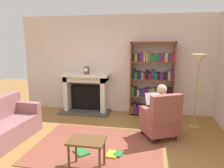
# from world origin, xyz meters

# --- Properties ---
(ground) EXTENTS (14.00, 14.00, 0.00)m
(ground) POSITION_xyz_m (0.00, 0.00, 0.00)
(ground) COLOR olive
(back_wall) EXTENTS (5.60, 0.10, 2.70)m
(back_wall) POSITION_xyz_m (0.00, 2.55, 1.35)
(back_wall) COLOR beige
(back_wall) RESTS_ON ground
(area_rug) EXTENTS (2.40, 1.80, 0.01)m
(area_rug) POSITION_xyz_m (0.00, 0.30, 0.01)
(area_rug) COLOR brown
(area_rug) RESTS_ON ground
(fireplace) EXTENTS (1.39, 0.64, 1.10)m
(fireplace) POSITION_xyz_m (-0.86, 2.30, 0.58)
(fireplace) COLOR #4C4742
(fireplace) RESTS_ON ground
(mantel_clock) EXTENTS (0.14, 0.14, 0.21)m
(mantel_clock) POSITION_xyz_m (-0.80, 2.20, 1.21)
(mantel_clock) COLOR brown
(mantel_clock) RESTS_ON fireplace
(bookshelf) EXTENTS (1.16, 0.32, 1.98)m
(bookshelf) POSITION_xyz_m (0.97, 2.33, 0.96)
(bookshelf) COLOR brown
(bookshelf) RESTS_ON ground
(armchair_reading) EXTENTS (0.86, 0.85, 0.97)m
(armchair_reading) POSITION_xyz_m (1.18, 0.87, 0.42)
(armchair_reading) COLOR #331E14
(armchair_reading) RESTS_ON ground
(seated_reader) EXTENTS (0.53, 0.60, 1.14)m
(seated_reader) POSITION_xyz_m (1.12, 0.97, 0.62)
(seated_reader) COLOR silver
(seated_reader) RESTS_ON ground
(side_table) EXTENTS (0.56, 0.39, 0.49)m
(side_table) POSITION_xyz_m (0.02, -0.45, 0.41)
(side_table) COLOR brown
(side_table) RESTS_ON ground
(scattered_books) EXTENTS (0.92, 0.34, 0.03)m
(scattered_books) POSITION_xyz_m (0.12, 0.01, 0.03)
(scattered_books) COLOR #267233
(scattered_books) RESTS_ON area_rug
(floor_lamp) EXTENTS (0.32, 0.32, 1.71)m
(floor_lamp) POSITION_xyz_m (1.97, 1.63, 1.45)
(floor_lamp) COLOR #B7933F
(floor_lamp) RESTS_ON ground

